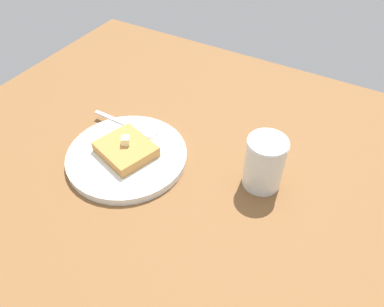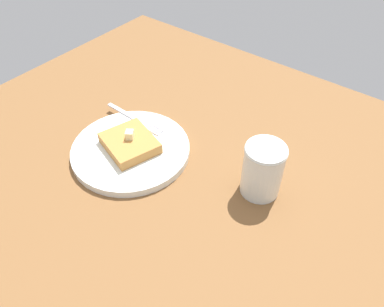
% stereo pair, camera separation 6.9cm
% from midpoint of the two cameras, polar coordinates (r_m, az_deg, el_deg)
% --- Properties ---
extents(table_surface, '(1.09, 1.09, 0.02)m').
position_cam_midpoint_polar(table_surface, '(0.70, -7.63, -7.23)').
color(table_surface, brown).
rests_on(table_surface, ground).
extents(plate, '(0.24, 0.24, 0.02)m').
position_cam_midpoint_polar(plate, '(0.76, -12.49, -0.44)').
color(plate, silver).
rests_on(plate, table_surface).
extents(toast_slice_center, '(0.12, 0.13, 0.02)m').
position_cam_midpoint_polar(toast_slice_center, '(0.75, -12.69, 0.52)').
color(toast_slice_center, '#B67A3A').
rests_on(toast_slice_center, plate).
extents(butter_pat_primary, '(0.02, 0.02, 0.02)m').
position_cam_midpoint_polar(butter_pat_primary, '(0.74, -12.79, 1.81)').
color(butter_pat_primary, '#F3E9AF').
rests_on(butter_pat_primary, toast_slice_center).
extents(fork, '(0.02, 0.16, 0.00)m').
position_cam_midpoint_polar(fork, '(0.81, -12.12, 4.14)').
color(fork, silver).
rests_on(fork, plate).
extents(syrup_jar, '(0.07, 0.07, 0.10)m').
position_cam_midpoint_polar(syrup_jar, '(0.67, 8.07, -1.78)').
color(syrup_jar, '#481B08').
rests_on(syrup_jar, table_surface).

